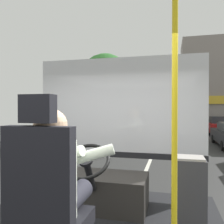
{
  "coord_description": "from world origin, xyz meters",
  "views": [
    {
      "loc": [
        0.76,
        -1.79,
        1.94
      ],
      "look_at": [
        0.02,
        1.14,
        1.9
      ],
      "focal_mm": 37.75,
      "sensor_mm": 36.0,
      "label": 1
    }
  ],
  "objects_px": {
    "bus_driver": "(54,176)",
    "parked_car_red": "(220,125)",
    "handrail_pole": "(175,116)",
    "fare_box": "(190,197)",
    "driver_seat": "(46,205)",
    "steering_console": "(100,190)"
  },
  "relations": [
    {
      "from": "driver_seat",
      "to": "fare_box",
      "type": "xyz_separation_m",
      "value": [
        1.0,
        0.87,
        -0.17
      ]
    },
    {
      "from": "driver_seat",
      "to": "parked_car_red",
      "type": "xyz_separation_m",
      "value": [
        4.37,
        17.58,
        -0.59
      ]
    },
    {
      "from": "driver_seat",
      "to": "fare_box",
      "type": "height_order",
      "value": "driver_seat"
    },
    {
      "from": "bus_driver",
      "to": "fare_box",
      "type": "distance_m",
      "value": 1.29
    },
    {
      "from": "driver_seat",
      "to": "fare_box",
      "type": "relative_size",
      "value": 1.72
    },
    {
      "from": "bus_driver",
      "to": "driver_seat",
      "type": "bearing_deg",
      "value": -90.0
    },
    {
      "from": "handrail_pole",
      "to": "fare_box",
      "type": "relative_size",
      "value": 3.07
    },
    {
      "from": "driver_seat",
      "to": "handrail_pole",
      "type": "relative_size",
      "value": 0.56
    },
    {
      "from": "handrail_pole",
      "to": "bus_driver",
      "type": "bearing_deg",
      "value": -161.84
    },
    {
      "from": "bus_driver",
      "to": "parked_car_red",
      "type": "bearing_deg",
      "value": 75.96
    },
    {
      "from": "handrail_pole",
      "to": "parked_car_red",
      "type": "distance_m",
      "value": 17.58
    },
    {
      "from": "parked_car_red",
      "to": "driver_seat",
      "type": "bearing_deg",
      "value": -103.95
    },
    {
      "from": "handrail_pole",
      "to": "driver_seat",
      "type": "bearing_deg",
      "value": -155.08
    },
    {
      "from": "driver_seat",
      "to": "steering_console",
      "type": "bearing_deg",
      "value": 90.0
    },
    {
      "from": "bus_driver",
      "to": "handrail_pole",
      "type": "relative_size",
      "value": 0.35
    },
    {
      "from": "fare_box",
      "to": "parked_car_red",
      "type": "bearing_deg",
      "value": 78.6
    },
    {
      "from": "steering_console",
      "to": "parked_car_red",
      "type": "xyz_separation_m",
      "value": [
        4.37,
        16.33,
        -0.27
      ]
    },
    {
      "from": "handrail_pole",
      "to": "fare_box",
      "type": "bearing_deg",
      "value": 72.32
    },
    {
      "from": "parked_car_red",
      "to": "handrail_pole",
      "type": "bearing_deg",
      "value": -101.58
    },
    {
      "from": "steering_console",
      "to": "bus_driver",
      "type": "bearing_deg",
      "value": -90.0
    },
    {
      "from": "driver_seat",
      "to": "steering_console",
      "type": "relative_size",
      "value": 1.17
    },
    {
      "from": "bus_driver",
      "to": "fare_box",
      "type": "relative_size",
      "value": 1.06
    }
  ]
}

